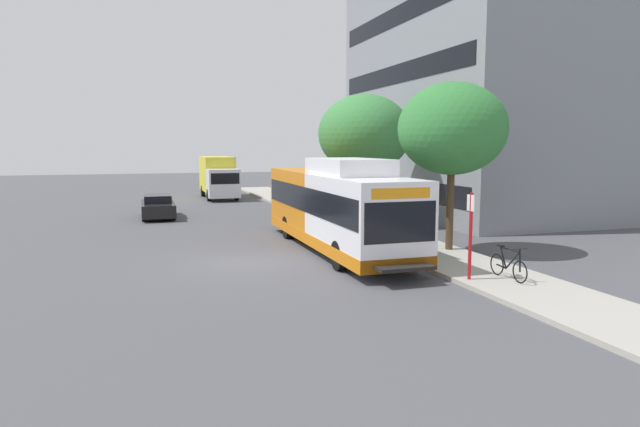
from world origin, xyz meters
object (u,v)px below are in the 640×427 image
(transit_bus, at_px, (336,207))
(box_truck_background, at_px, (218,176))
(bus_stop_sign_pole, at_px, (470,229))
(parked_car_far_lane, at_px, (158,206))
(street_tree_mid_block, at_px, (364,134))
(street_tree_near_stop, at_px, (452,129))
(bicycle_parked, at_px, (508,265))

(transit_bus, xyz_separation_m, box_truck_background, (-1.44, 23.66, 0.04))
(bus_stop_sign_pole, distance_m, parked_car_far_lane, 20.72)
(bus_stop_sign_pole, bearing_deg, box_truck_background, 96.43)
(street_tree_mid_block, xyz_separation_m, parked_car_far_lane, (-10.21, 6.17, -4.07))
(transit_bus, height_order, box_truck_background, transit_bus)
(parked_car_far_lane, bearing_deg, box_truck_background, 65.93)
(transit_bus, relative_size, street_tree_mid_block, 1.85)
(street_tree_near_stop, distance_m, box_truck_background, 26.31)
(bus_stop_sign_pole, bearing_deg, bicycle_parked, -15.64)
(transit_bus, distance_m, box_truck_background, 23.71)
(street_tree_mid_block, height_order, box_truck_background, street_tree_mid_block)
(bus_stop_sign_pole, height_order, street_tree_near_stop, street_tree_near_stop)
(bicycle_parked, distance_m, street_tree_mid_block, 13.75)
(transit_bus, height_order, parked_car_far_lane, transit_bus)
(bus_stop_sign_pole, relative_size, street_tree_near_stop, 0.41)
(bus_stop_sign_pole, relative_size, box_truck_background, 0.37)
(bicycle_parked, distance_m, street_tree_near_stop, 6.44)
(bicycle_parked, relative_size, street_tree_mid_block, 0.27)
(bus_stop_sign_pole, height_order, street_tree_mid_block, street_tree_mid_block)
(transit_bus, xyz_separation_m, street_tree_near_stop, (3.96, -1.92, 3.04))
(parked_car_far_lane, bearing_deg, transit_bus, -62.84)
(bicycle_parked, xyz_separation_m, parked_car_far_lane, (-9.51, 19.25, 0.10))
(street_tree_mid_block, bearing_deg, bicycle_parked, -93.06)
(street_tree_near_stop, height_order, street_tree_mid_block, street_tree_mid_block)
(street_tree_mid_block, relative_size, box_truck_background, 0.95)
(bicycle_parked, xyz_separation_m, street_tree_mid_block, (0.70, 13.09, 4.17))
(street_tree_near_stop, relative_size, box_truck_background, 0.91)
(street_tree_near_stop, bearing_deg, bicycle_parked, -100.20)
(box_truck_background, bearing_deg, bus_stop_sign_pole, -83.57)
(bicycle_parked, height_order, street_tree_near_stop, street_tree_near_stop)
(bus_stop_sign_pole, relative_size, street_tree_mid_block, 0.39)
(bicycle_parked, relative_size, street_tree_near_stop, 0.28)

